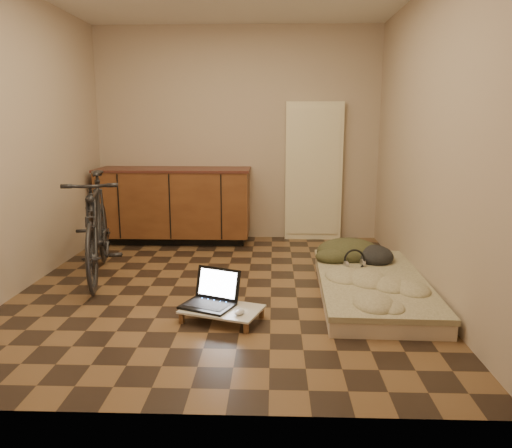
{
  "coord_description": "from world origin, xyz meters",
  "views": [
    {
      "loc": [
        0.45,
        -4.27,
        1.46
      ],
      "look_at": [
        0.3,
        0.15,
        0.55
      ],
      "focal_mm": 35.0,
      "sensor_mm": 36.0,
      "label": 1
    }
  ],
  "objects_px": {
    "futon": "(372,286)",
    "laptop": "(211,298)",
    "bicycle": "(97,221)",
    "lap_desk": "(222,310)"
  },
  "relations": [
    {
      "from": "futon",
      "to": "laptop",
      "type": "height_order",
      "value": "laptop"
    },
    {
      "from": "bicycle",
      "to": "laptop",
      "type": "height_order",
      "value": "bicycle"
    },
    {
      "from": "lap_desk",
      "to": "laptop",
      "type": "height_order",
      "value": "laptop"
    },
    {
      "from": "lap_desk",
      "to": "futon",
      "type": "bearing_deg",
      "value": 44.93
    },
    {
      "from": "bicycle",
      "to": "lap_desk",
      "type": "height_order",
      "value": "bicycle"
    },
    {
      "from": "bicycle",
      "to": "futon",
      "type": "relative_size",
      "value": 0.91
    },
    {
      "from": "bicycle",
      "to": "laptop",
      "type": "bearing_deg",
      "value": -52.27
    },
    {
      "from": "lap_desk",
      "to": "laptop",
      "type": "bearing_deg",
      "value": 161.93
    },
    {
      "from": "futon",
      "to": "bicycle",
      "type": "bearing_deg",
      "value": 172.39
    },
    {
      "from": "bicycle",
      "to": "laptop",
      "type": "distance_m",
      "value": 1.57
    }
  ]
}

